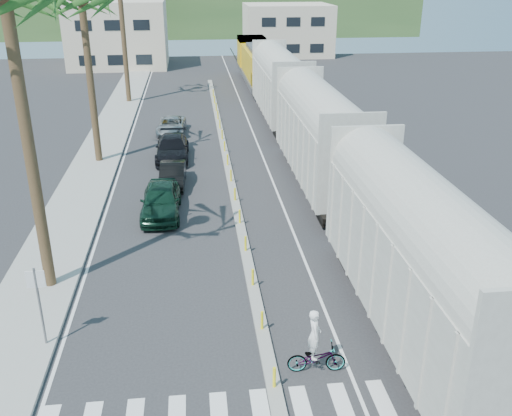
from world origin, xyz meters
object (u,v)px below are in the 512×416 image
Objects in this scene: street_sign at (38,296)px; car_lead at (161,200)px; cyclist at (316,352)px; car_second at (173,175)px.

street_sign reaches higher than car_lead.
street_sign is 1.34× the size of cyclist.
cyclist is (8.72, -2.23, -1.26)m from street_sign.
cyclist is (4.81, -17.20, 0.05)m from car_second.
car_second is at bearing 75.36° from street_sign.
cyclist is (5.31, -13.01, -0.11)m from car_lead.
car_second is at bearing 19.31° from cyclist.
cyclist reaches higher than car_lead.
car_second is 1.84× the size of cyclist.
cyclist is at bearing -14.36° from street_sign.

